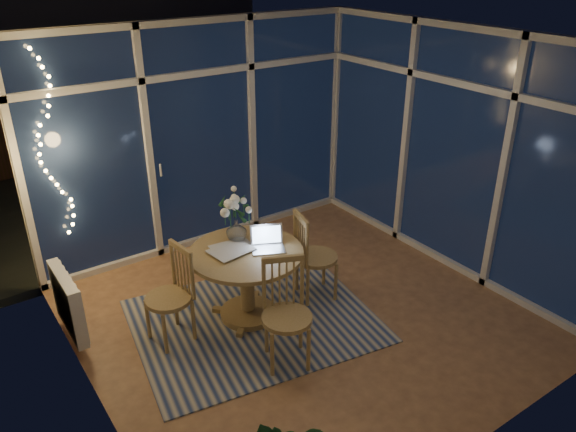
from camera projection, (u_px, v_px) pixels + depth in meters
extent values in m
plane|color=brown|center=(302.00, 315.00, 5.51)|extent=(4.00, 4.00, 0.00)
plane|color=silver|center=(306.00, 41.00, 4.37)|extent=(4.00, 4.00, 0.00)
cube|color=silver|center=(200.00, 136.00, 6.42)|extent=(4.00, 0.04, 2.60)
cube|color=silver|center=(495.00, 301.00, 3.46)|extent=(4.00, 0.04, 2.60)
cube|color=silver|center=(73.00, 260.00, 3.91)|extent=(0.04, 4.00, 2.60)
cube|color=silver|center=(455.00, 151.00, 5.97)|extent=(0.04, 4.00, 2.60)
cube|color=silver|center=(202.00, 137.00, 6.39)|extent=(4.00, 0.10, 2.60)
cube|color=silver|center=(453.00, 152.00, 5.95)|extent=(0.10, 4.00, 2.60)
cube|color=silver|center=(68.00, 303.00, 5.00)|extent=(0.10, 0.70, 0.58)
cube|color=black|center=(152.00, 163.00, 9.48)|extent=(12.00, 6.00, 0.10)
cube|color=#372614|center=(105.00, 106.00, 9.17)|extent=(11.00, 0.08, 1.80)
cube|color=#353740|center=(60.00, 5.00, 10.97)|extent=(7.00, 3.00, 2.20)
sphere|color=#163217|center=(102.00, 182.00, 7.41)|extent=(0.90, 0.90, 0.90)
cube|color=#BAB097|center=(254.00, 321.00, 5.42)|extent=(2.47, 2.10, 0.01)
cylinder|color=olive|center=(247.00, 285.00, 5.34)|extent=(1.22, 1.22, 0.73)
cube|color=olive|center=(168.00, 297.00, 4.97)|extent=(0.49, 0.49, 0.94)
cube|color=olive|center=(317.00, 255.00, 5.61)|extent=(0.55, 0.55, 0.96)
cube|color=olive|center=(287.00, 316.00, 4.68)|extent=(0.60, 0.60, 0.98)
imported|color=silver|center=(236.00, 230.00, 5.33)|extent=(0.23, 0.23, 0.21)
imported|color=white|center=(269.00, 236.00, 5.42)|extent=(0.17, 0.17, 0.04)
cube|color=beige|center=(231.00, 250.00, 5.18)|extent=(0.40, 0.32, 0.02)
cube|color=black|center=(263.00, 253.00, 5.14)|extent=(0.10, 0.05, 0.01)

